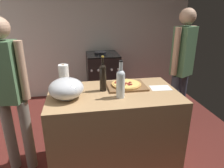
{
  "coord_description": "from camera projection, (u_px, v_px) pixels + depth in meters",
  "views": [
    {
      "loc": [
        -0.1,
        -1.07,
        1.65
      ],
      "look_at": [
        0.24,
        0.84,
        0.93
      ],
      "focal_mm": 32.43,
      "sensor_mm": 36.0,
      "label": 1
    }
  ],
  "objects": [
    {
      "name": "ground_plane",
      "position": [
        89.0,
        132.0,
        2.91
      ],
      "size": [
        4.2,
        3.46,
        0.02
      ],
      "primitive_type": "cube",
      "color": "#511E19"
    },
    {
      "name": "kitchen_wall_rear",
      "position": [
        81.0,
        29.0,
        3.82
      ],
      "size": [
        4.2,
        0.1,
        2.6
      ],
      "primitive_type": "cube",
      "color": "beige",
      "rests_on": "ground_plane"
    },
    {
      "name": "counter",
      "position": [
        114.0,
        130.0,
        2.15
      ],
      "size": [
        1.28,
        0.73,
        0.88
      ],
      "primitive_type": "cube",
      "color": "tan",
      "rests_on": "ground_plane"
    },
    {
      "name": "cutting_board",
      "position": [
        126.0,
        86.0,
        2.13
      ],
      "size": [
        0.4,
        0.32,
        0.02
      ],
      "primitive_type": "cube",
      "color": "brown",
      "rests_on": "counter"
    },
    {
      "name": "pizza",
      "position": [
        126.0,
        84.0,
        2.12
      ],
      "size": [
        0.31,
        0.31,
        0.03
      ],
      "color": "tan",
      "rests_on": "cutting_board"
    },
    {
      "name": "mixing_bowl",
      "position": [
        66.0,
        88.0,
        1.83
      ],
      "size": [
        0.32,
        0.32,
        0.19
      ],
      "color": "#B2B2B7",
      "rests_on": "counter"
    },
    {
      "name": "paper_towel_roll",
      "position": [
        64.0,
        76.0,
        2.08
      ],
      "size": [
        0.1,
        0.1,
        0.25
      ],
      "color": "white",
      "rests_on": "counter"
    },
    {
      "name": "wine_bottle_amber",
      "position": [
        103.0,
        76.0,
        1.99
      ],
      "size": [
        0.07,
        0.07,
        0.35
      ],
      "color": "black",
      "rests_on": "counter"
    },
    {
      "name": "wine_bottle_clear",
      "position": [
        121.0,
        82.0,
        1.83
      ],
      "size": [
        0.08,
        0.08,
        0.35
      ],
      "color": "silver",
      "rests_on": "counter"
    },
    {
      "name": "recipe_sheet",
      "position": [
        160.0,
        88.0,
        2.1
      ],
      "size": [
        0.22,
        0.17,
        0.0
      ],
      "primitive_type": "cube",
      "rotation": [
        0.0,
        0.0,
        -0.08
      ],
      "color": "white",
      "rests_on": "counter"
    },
    {
      "name": "stove",
      "position": [
        103.0,
        77.0,
        3.8
      ],
      "size": [
        0.57,
        0.64,
        0.94
      ],
      "color": "black",
      "rests_on": "ground_plane"
    },
    {
      "name": "person_in_stripes",
      "position": [
        10.0,
        91.0,
        1.96
      ],
      "size": [
        0.36,
        0.23,
        1.6
      ],
      "color": "slate",
      "rests_on": "ground_plane"
    },
    {
      "name": "person_in_red",
      "position": [
        182.0,
        64.0,
        2.66
      ],
      "size": [
        0.36,
        0.29,
        1.67
      ],
      "color": "#383D4C",
      "rests_on": "ground_plane"
    }
  ]
}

